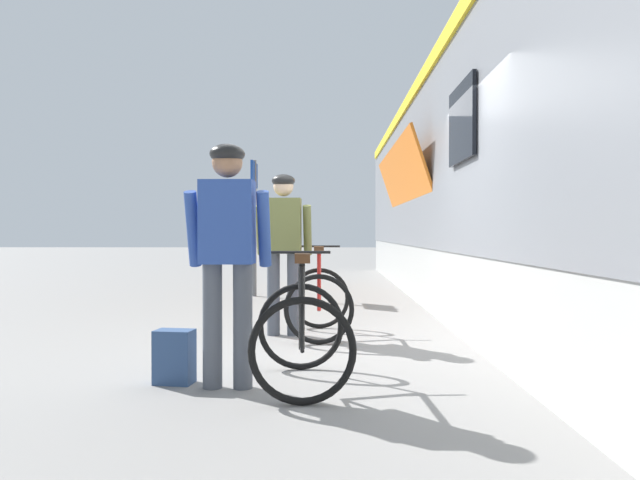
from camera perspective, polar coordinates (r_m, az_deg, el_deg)
The scene contains 8 objects.
ground_plane at distance 5.97m, azimuth 2.68°, elevation -10.14°, with size 80.00×80.00×0.00m, color gray.
train_car at distance 8.28m, azimuth 21.38°, elevation 6.49°, with size 3.31×20.79×3.88m.
cyclist_near_in_blue at distance 4.38m, azimuth -8.78°, elevation -0.22°, with size 0.61×0.31×1.76m.
cyclist_far_in_olive at distance 6.57m, azimuth -3.49°, elevation 0.09°, with size 0.62×0.32×1.76m.
bicycle_near_black at distance 4.45m, azimuth -1.77°, elevation -8.64°, with size 0.77×1.11×0.99m.
bicycle_far_red at distance 6.54m, azimuth -0.08°, elevation -5.63°, with size 0.72×1.08×0.99m.
backpack_on_platform at distance 4.67m, azimuth -13.66°, elevation -10.72°, with size 0.28×0.18×0.40m, color navy.
platform_sign_post at distance 10.68m, azimuth -6.27°, elevation 3.37°, with size 0.08×0.70×2.40m.
Camera 1 is at (-0.18, -5.86, 1.12)m, focal length 33.70 mm.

